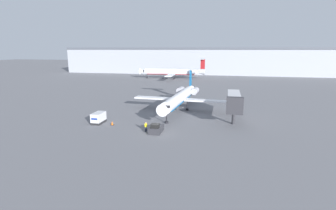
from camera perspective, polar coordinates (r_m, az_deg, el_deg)
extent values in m
plane|color=slate|center=(48.29, -2.39, -6.22)|extent=(600.00, 600.00, 0.00)
cube|color=#9EA3AD|center=(164.92, 8.38, 9.28)|extent=(180.00, 16.00, 14.99)
cube|color=#4C515B|center=(164.74, 8.46, 12.10)|extent=(180.00, 16.80, 1.20)
cylinder|color=white|center=(64.32, 2.45, 1.53)|extent=(4.08, 24.13, 2.51)
cone|color=white|center=(52.03, -0.96, -0.98)|extent=(2.63, 2.17, 2.51)
cube|color=black|center=(52.68, -0.70, -0.33)|extent=(2.17, 0.84, 0.44)
cone|color=white|center=(77.21, 4.82, 3.28)|extent=(2.43, 2.90, 2.26)
cube|color=#0C5999|center=(64.47, 2.45, 0.82)|extent=(3.67, 21.72, 0.20)
cube|color=white|center=(64.39, 8.40, 0.92)|extent=(10.80, 3.22, 0.36)
cube|color=white|center=(67.38, -2.76, 1.53)|extent=(10.80, 3.22, 0.36)
cylinder|color=#ADADB7|center=(73.58, 5.88, 3.07)|extent=(2.01, 3.62, 1.79)
cylinder|color=#ADADB7|center=(74.41, 2.76, 3.22)|extent=(2.01, 3.62, 1.79)
cube|color=#0C5999|center=(77.29, 4.95, 5.95)|extent=(0.38, 2.21, 4.63)
cube|color=white|center=(77.08, 4.98, 7.66)|extent=(8.44, 2.34, 0.20)
cylinder|color=black|center=(54.45, -0.33, -2.91)|extent=(0.24, 0.24, 2.15)
cylinder|color=black|center=(54.69, -0.33, -3.79)|extent=(0.80, 0.80, 0.40)
cylinder|color=black|center=(66.88, 1.45, -0.08)|extent=(0.24, 0.24, 2.15)
cylinder|color=black|center=(67.07, 1.44, -0.81)|extent=(0.80, 0.80, 0.40)
cylinder|color=black|center=(66.15, 4.18, -0.25)|extent=(0.24, 0.24, 2.15)
cylinder|color=black|center=(66.34, 4.16, -0.98)|extent=(0.80, 0.80, 0.40)
cube|color=#2D2D33|center=(48.87, -2.56, -5.30)|extent=(2.10, 3.72, 1.14)
cube|color=black|center=(47.85, -2.83, -4.53)|extent=(1.47, 1.34, 0.70)
cube|color=black|center=(50.57, -2.04, -4.90)|extent=(1.89, 0.30, 0.68)
cube|color=#232326|center=(56.73, -14.84, -3.60)|extent=(1.87, 3.59, 0.45)
cube|color=silver|center=(56.45, -14.90, -2.51)|extent=(1.87, 3.59, 1.78)
cube|color=navy|center=(54.90, -15.76, -2.96)|extent=(1.31, 0.04, 0.36)
cube|color=#232838|center=(49.49, -4.83, -5.27)|extent=(0.32, 0.20, 0.87)
cube|color=yellow|center=(49.27, -4.85, -4.40)|extent=(0.40, 0.24, 0.69)
sphere|color=tan|center=(49.14, -4.86, -3.88)|extent=(0.25, 0.25, 0.25)
cube|color=black|center=(54.69, -12.04, -4.26)|extent=(0.62, 0.62, 0.04)
cone|color=orange|center=(54.58, -12.06, -3.85)|extent=(0.44, 0.44, 0.78)
cylinder|color=silver|center=(137.25, 0.60, 7.21)|extent=(27.65, 4.47, 3.46)
cone|color=silver|center=(140.58, -5.55, 7.27)|extent=(2.89, 3.56, 3.46)
cube|color=black|center=(140.23, -5.11, 7.52)|extent=(0.81, 2.96, 0.44)
cone|color=silver|center=(135.51, 7.20, 7.06)|extent=(3.91, 3.25, 3.11)
cube|color=maroon|center=(137.35, 0.60, 6.75)|extent=(24.88, 4.02, 0.20)
cube|color=silver|center=(128.41, 0.54, 6.53)|extent=(3.72, 14.34, 0.36)
cube|color=silver|center=(145.80, 1.73, 7.19)|extent=(3.72, 14.34, 0.36)
cylinder|color=#ADADB7|center=(133.15, 5.36, 7.20)|extent=(3.07, 2.11, 2.00)
cylinder|color=#ADADB7|center=(138.37, 5.55, 7.38)|extent=(3.07, 2.11, 2.00)
cube|color=maroon|center=(135.18, 7.57, 8.83)|extent=(2.21, 0.32, 5.00)
cube|color=silver|center=(135.06, 7.60, 9.89)|extent=(2.13, 9.06, 0.20)
cylinder|color=black|center=(140.20, -4.58, 6.20)|extent=(0.24, 0.24, 1.80)
cylinder|color=black|center=(140.27, -4.58, 5.91)|extent=(0.80, 0.80, 0.40)
cylinder|color=black|center=(139.39, 1.56, 6.20)|extent=(0.24, 0.24, 1.80)
cylinder|color=black|center=(139.46, 1.56, 5.91)|extent=(0.80, 0.80, 0.40)
cylinder|color=black|center=(134.97, 1.27, 6.01)|extent=(0.24, 0.24, 1.80)
cylinder|color=black|center=(135.05, 1.27, 5.71)|extent=(0.80, 0.80, 0.40)
cylinder|color=#2D2D33|center=(55.43, 14.08, -2.45)|extent=(0.70, 0.70, 3.20)
cube|color=silver|center=(58.31, 14.14, 1.18)|extent=(2.60, 11.96, 2.60)
cube|color=#2D2D33|center=(51.86, 14.33, -0.16)|extent=(3.20, 1.20, 3.38)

